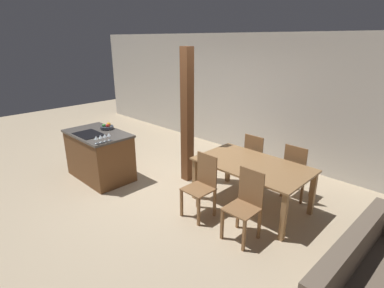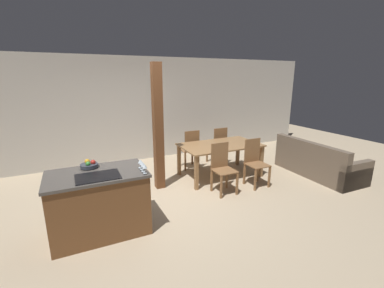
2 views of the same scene
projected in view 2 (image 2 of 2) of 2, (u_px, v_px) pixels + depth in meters
The scene contains 15 objects.
ground_plane at pixel (167, 200), 4.70m from camera, with size 16.00×16.00×0.00m, color tan.
wall_back at pixel (131, 110), 6.67m from camera, with size 11.20×0.08×2.70m.
kitchen_island at pixel (100, 203), 3.64m from camera, with size 1.33×0.81×0.92m.
fruit_bowl at pixel (89, 165), 3.71m from camera, with size 0.25×0.25×0.11m.
wine_glass_near at pixel (145, 167), 3.46m from camera, with size 0.07×0.07×0.13m.
wine_glass_middle at pixel (143, 165), 3.53m from camera, with size 0.07×0.07×0.13m.
wine_glass_far at pixel (142, 163), 3.60m from camera, with size 0.07×0.07×0.13m.
wine_glass_end at pixel (140, 161), 3.67m from camera, with size 0.07×0.07×0.13m.
dining_table at pixel (220, 148), 5.71m from camera, with size 1.75×1.02×0.74m.
dining_chair_near_left at pixel (222, 167), 4.94m from camera, with size 0.40×0.40×0.96m.
dining_chair_near_right at pixel (255, 162), 5.27m from camera, with size 0.40×0.40×0.96m.
dining_chair_far_left at pixel (190, 149), 6.23m from camera, with size 0.40×0.40×0.96m.
dining_chair_far_right at pixel (218, 145), 6.55m from camera, with size 0.40×0.40×0.96m.
couch at pixel (317, 163), 5.87m from camera, with size 0.90×1.92×0.81m.
timber_post at pixel (158, 128), 4.96m from camera, with size 0.18×0.18×2.46m.
Camera 2 is at (-1.44, -4.07, 2.19)m, focal length 24.00 mm.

